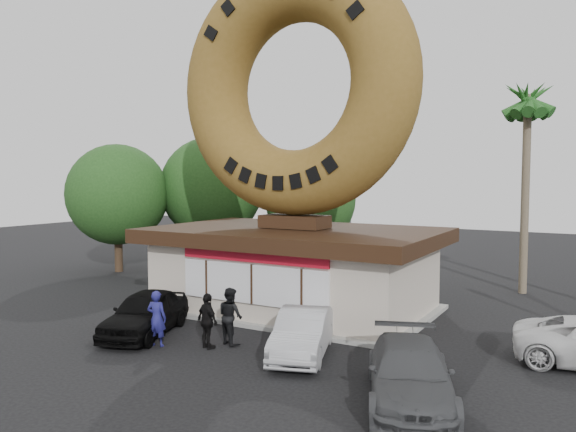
% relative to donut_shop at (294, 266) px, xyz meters
% --- Properties ---
extents(ground, '(90.00, 90.00, 0.00)m').
position_rel_donut_shop_xyz_m(ground, '(0.00, -5.98, -1.77)').
color(ground, black).
rests_on(ground, ground).
extents(donut_shop, '(11.20, 7.20, 3.80)m').
position_rel_donut_shop_xyz_m(donut_shop, '(0.00, 0.00, 0.00)').
color(donut_shop, beige).
rests_on(donut_shop, ground).
extents(giant_donut, '(10.07, 2.57, 10.07)m').
position_rel_donut_shop_xyz_m(giant_donut, '(0.00, 0.02, 7.07)').
color(giant_donut, brown).
rests_on(giant_donut, donut_shop).
extents(tree_west, '(6.00, 6.00, 7.65)m').
position_rel_donut_shop_xyz_m(tree_west, '(-9.50, 7.02, 2.87)').
color(tree_west, '#473321').
rests_on(tree_west, ground).
extents(tree_mid, '(5.20, 5.20, 6.63)m').
position_rel_donut_shop_xyz_m(tree_mid, '(-4.00, 9.02, 2.25)').
color(tree_mid, '#473321').
rests_on(tree_mid, ground).
extents(tree_far, '(5.60, 5.60, 7.14)m').
position_rel_donut_shop_xyz_m(tree_far, '(-13.00, 3.02, 2.56)').
color(tree_far, '#473321').
rests_on(tree_far, ground).
extents(palm_near, '(2.60, 2.60, 9.75)m').
position_rel_donut_shop_xyz_m(palm_near, '(7.50, 8.02, 6.65)').
color(palm_near, '#726651').
rests_on(palm_near, ground).
extents(street_lamp, '(2.11, 0.20, 8.00)m').
position_rel_donut_shop_xyz_m(street_lamp, '(-1.86, 10.02, 2.72)').
color(street_lamp, '#59595E').
rests_on(street_lamp, ground).
extents(person_left, '(0.73, 0.57, 1.76)m').
position_rel_donut_shop_xyz_m(person_left, '(-1.39, -6.38, -0.88)').
color(person_left, navy).
rests_on(person_left, ground).
extents(person_center, '(1.08, 0.97, 1.82)m').
position_rel_donut_shop_xyz_m(person_center, '(0.49, -5.05, -0.86)').
color(person_center, black).
rests_on(person_center, ground).
extents(person_right, '(1.10, 0.76, 1.73)m').
position_rel_donut_shop_xyz_m(person_right, '(0.15, -5.79, -0.90)').
color(person_right, black).
rests_on(person_right, ground).
extents(car_black, '(3.04, 4.67, 1.48)m').
position_rel_donut_shop_xyz_m(car_black, '(-2.65, -5.60, -1.03)').
color(car_black, black).
rests_on(car_black, ground).
extents(car_silver, '(2.68, 4.34, 1.35)m').
position_rel_donut_shop_xyz_m(car_silver, '(3.01, -4.90, -1.09)').
color(car_silver, '#B0B1B5').
rests_on(car_silver, ground).
extents(car_grey, '(3.54, 5.14, 1.38)m').
position_rel_donut_shop_xyz_m(car_grey, '(6.88, -6.73, -1.08)').
color(car_grey, '#4E4F52').
rests_on(car_grey, ground).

